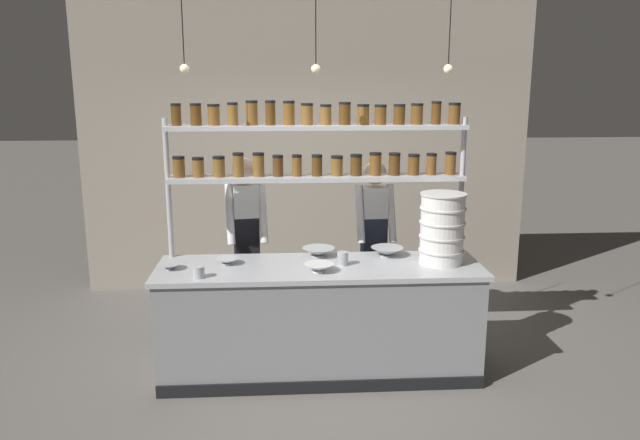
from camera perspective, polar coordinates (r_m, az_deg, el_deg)
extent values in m
plane|color=slate|center=(5.34, -0.04, -13.66)|extent=(40.00, 40.00, 0.00)
cube|color=#9E9384|center=(7.06, -1.20, 6.54)|extent=(5.00, 0.12, 3.21)
cube|color=gray|center=(5.16, -0.04, -9.28)|extent=(2.54, 0.72, 0.88)
cube|color=#B7BABF|center=(5.00, -0.05, -4.40)|extent=(2.60, 0.76, 0.04)
cube|color=black|center=(4.99, 0.23, -15.02)|extent=(2.54, 0.03, 0.10)
cylinder|color=#B7BABF|center=(5.35, -13.45, -2.09)|extent=(0.04, 0.04, 2.07)
cylinder|color=#B7BABF|center=(5.49, 12.58, -1.67)|extent=(0.04, 0.04, 2.07)
cube|color=#B7BABF|center=(5.17, -0.28, 3.86)|extent=(2.44, 0.28, 0.04)
cylinder|color=brown|center=(5.21, -12.77, 4.66)|extent=(0.10, 0.10, 0.15)
cylinder|color=black|center=(5.20, -12.82, 5.59)|extent=(0.10, 0.10, 0.02)
cylinder|color=brown|center=(5.19, -11.07, 4.65)|extent=(0.09, 0.09, 0.14)
cylinder|color=black|center=(5.18, -11.11, 5.53)|extent=(0.10, 0.10, 0.02)
cylinder|color=brown|center=(5.17, -9.22, 4.73)|extent=(0.10, 0.10, 0.15)
cylinder|color=black|center=(5.16, -9.25, 5.66)|extent=(0.10, 0.10, 0.02)
cylinder|color=brown|center=(5.16, -7.47, 4.92)|extent=(0.09, 0.09, 0.18)
cylinder|color=black|center=(5.14, -7.51, 6.00)|extent=(0.09, 0.09, 0.02)
cylinder|color=brown|center=(5.15, -5.64, 4.95)|extent=(0.09, 0.09, 0.17)
cylinder|color=black|center=(5.14, -5.66, 6.02)|extent=(0.10, 0.10, 0.02)
cylinder|color=#513314|center=(5.15, -3.87, 4.86)|extent=(0.09, 0.09, 0.15)
cylinder|color=black|center=(5.13, -3.88, 5.82)|extent=(0.09, 0.09, 0.02)
cylinder|color=brown|center=(5.15, -2.12, 4.90)|extent=(0.08, 0.08, 0.16)
cylinder|color=black|center=(5.14, -2.13, 5.87)|extent=(0.08, 0.08, 0.02)
cylinder|color=#513314|center=(5.15, -0.29, 4.91)|extent=(0.09, 0.09, 0.16)
cylinder|color=black|center=(5.14, -0.29, 5.88)|extent=(0.09, 0.09, 0.02)
cylinder|color=brown|center=(5.17, 1.56, 4.87)|extent=(0.10, 0.10, 0.14)
cylinder|color=black|center=(5.16, 1.56, 5.78)|extent=(0.10, 0.10, 0.02)
cylinder|color=#513314|center=(5.18, 3.32, 4.94)|extent=(0.10, 0.10, 0.16)
cylinder|color=black|center=(5.17, 3.33, 5.90)|extent=(0.10, 0.10, 0.02)
cylinder|color=brown|center=(5.20, 5.08, 5.02)|extent=(0.10, 0.10, 0.17)
cylinder|color=black|center=(5.19, 5.10, 6.05)|extent=(0.10, 0.10, 0.02)
cylinder|color=#513314|center=(5.23, 6.82, 4.99)|extent=(0.09, 0.09, 0.17)
cylinder|color=black|center=(5.22, 6.84, 6.00)|extent=(0.10, 0.10, 0.02)
cylinder|color=brown|center=(5.26, 8.56, 4.93)|extent=(0.09, 0.09, 0.15)
cylinder|color=black|center=(5.25, 8.59, 5.86)|extent=(0.10, 0.10, 0.02)
cylinder|color=brown|center=(5.30, 10.14, 4.95)|extent=(0.08, 0.08, 0.16)
cylinder|color=black|center=(5.29, 10.18, 5.91)|extent=(0.09, 0.09, 0.02)
cylinder|color=brown|center=(5.34, 11.84, 4.99)|extent=(0.09, 0.09, 0.17)
cylinder|color=black|center=(5.33, 11.89, 5.99)|extent=(0.09, 0.09, 0.02)
cube|color=#B7BABF|center=(5.12, -0.28, 8.49)|extent=(2.44, 0.28, 0.04)
cylinder|color=#513314|center=(5.17, -13.02, 9.27)|extent=(0.08, 0.08, 0.16)
cylinder|color=black|center=(5.17, -13.07, 10.24)|extent=(0.08, 0.08, 0.02)
cylinder|color=#513314|center=(5.15, -11.28, 9.34)|extent=(0.09, 0.09, 0.16)
cylinder|color=black|center=(5.14, -11.32, 10.32)|extent=(0.09, 0.09, 0.02)
cylinder|color=brown|center=(5.13, -9.69, 9.36)|extent=(0.10, 0.10, 0.15)
cylinder|color=black|center=(5.13, -9.72, 10.31)|extent=(0.10, 0.10, 0.02)
cylinder|color=brown|center=(5.12, -7.98, 9.48)|extent=(0.08, 0.08, 0.16)
cylinder|color=black|center=(5.11, -8.01, 10.50)|extent=(0.09, 0.09, 0.02)
cylinder|color=brown|center=(5.11, -6.25, 9.60)|extent=(0.09, 0.09, 0.18)
cylinder|color=black|center=(5.10, -6.27, 10.71)|extent=(0.10, 0.10, 0.02)
cylinder|color=#513314|center=(5.10, -4.56, 9.64)|extent=(0.08, 0.08, 0.18)
cylinder|color=black|center=(5.10, -4.58, 10.74)|extent=(0.08, 0.08, 0.02)
cylinder|color=brown|center=(5.10, -2.86, 9.64)|extent=(0.09, 0.09, 0.17)
cylinder|color=black|center=(5.10, -2.87, 10.73)|extent=(0.10, 0.10, 0.02)
cylinder|color=brown|center=(5.11, -1.18, 9.55)|extent=(0.10, 0.10, 0.15)
cylinder|color=black|center=(5.11, -1.19, 10.53)|extent=(0.10, 0.10, 0.02)
cylinder|color=brown|center=(5.12, 0.53, 9.50)|extent=(0.09, 0.09, 0.14)
cylinder|color=black|center=(5.11, 0.54, 10.42)|extent=(0.09, 0.09, 0.02)
cylinder|color=#513314|center=(5.13, 2.27, 9.60)|extent=(0.10, 0.10, 0.16)
cylinder|color=black|center=(5.13, 2.28, 10.63)|extent=(0.10, 0.10, 0.02)
cylinder|color=brown|center=(5.15, 3.97, 9.50)|extent=(0.10, 0.10, 0.15)
cylinder|color=black|center=(5.15, 3.98, 10.42)|extent=(0.10, 0.10, 0.02)
cylinder|color=brown|center=(5.17, 5.54, 9.46)|extent=(0.10, 0.10, 0.14)
cylinder|color=black|center=(5.17, 5.56, 10.36)|extent=(0.10, 0.10, 0.02)
cylinder|color=#513314|center=(5.20, 7.25, 9.46)|extent=(0.10, 0.10, 0.15)
cylinder|color=black|center=(5.19, 7.28, 10.37)|extent=(0.10, 0.10, 0.02)
cylinder|color=brown|center=(5.23, 8.85, 9.46)|extent=(0.10, 0.10, 0.15)
cylinder|color=black|center=(5.22, 8.88, 10.39)|extent=(0.10, 0.10, 0.02)
cylinder|color=#513314|center=(5.26, 10.57, 9.51)|extent=(0.08, 0.08, 0.17)
cylinder|color=black|center=(5.26, 10.61, 10.53)|extent=(0.08, 0.08, 0.02)
cylinder|color=brown|center=(5.30, 12.18, 9.39)|extent=(0.10, 0.10, 0.16)
cylinder|color=black|center=(5.30, 12.22, 10.34)|extent=(0.10, 0.10, 0.02)
cylinder|color=black|center=(5.81, -7.37, -7.10)|extent=(0.11, 0.11, 0.82)
cylinder|color=black|center=(5.83, -5.79, -7.01)|extent=(0.11, 0.11, 0.82)
cube|color=black|center=(5.65, -6.74, -1.45)|extent=(0.24, 0.20, 0.35)
cube|color=white|center=(5.58, -6.82, 1.76)|extent=(0.24, 0.21, 0.29)
sphere|color=beige|center=(5.53, -6.90, 4.54)|extent=(0.22, 0.22, 0.22)
cylinder|color=white|center=(5.53, -8.24, 0.57)|extent=(0.10, 0.26, 0.54)
cylinder|color=white|center=(5.55, -5.25, 0.71)|extent=(0.10, 0.26, 0.54)
cylinder|color=black|center=(5.93, 4.08, -6.76)|extent=(0.11, 0.11, 0.79)
cylinder|color=black|center=(5.96, 5.60, -6.68)|extent=(0.11, 0.11, 0.79)
cube|color=#232838|center=(5.78, 4.95, -1.39)|extent=(0.23, 0.18, 0.34)
cube|color=white|center=(5.71, 5.01, 1.65)|extent=(0.23, 0.19, 0.28)
sphere|color=tan|center=(5.66, 5.06, 4.28)|extent=(0.21, 0.21, 0.21)
cylinder|color=white|center=(5.64, 3.68, 0.55)|extent=(0.08, 0.25, 0.52)
cylinder|color=white|center=(5.70, 6.54, 0.63)|extent=(0.08, 0.25, 0.52)
cylinder|color=white|center=(5.15, 10.99, -3.31)|extent=(0.35, 0.35, 0.10)
cylinder|color=silver|center=(5.13, 11.02, -2.69)|extent=(0.37, 0.37, 0.01)
cylinder|color=white|center=(5.12, 11.05, -2.07)|extent=(0.35, 0.35, 0.10)
cylinder|color=silver|center=(5.10, 11.07, -1.45)|extent=(0.37, 0.37, 0.01)
cylinder|color=white|center=(5.09, 11.10, -0.83)|extent=(0.35, 0.35, 0.10)
cylinder|color=silver|center=(5.08, 11.13, -0.20)|extent=(0.37, 0.37, 0.01)
cylinder|color=white|center=(5.07, 11.16, 0.43)|extent=(0.35, 0.35, 0.10)
cylinder|color=silver|center=(5.05, 11.18, 1.06)|extent=(0.37, 0.37, 0.01)
cylinder|color=white|center=(5.04, 11.21, 1.70)|extent=(0.35, 0.35, 0.10)
cylinder|color=silver|center=(5.03, 11.24, 2.34)|extent=(0.37, 0.37, 0.01)
cylinder|color=#B2B7BC|center=(5.25, -0.14, -3.27)|extent=(0.12, 0.12, 0.01)
cone|color=#B2B7BC|center=(5.24, -0.14, -2.94)|extent=(0.27, 0.27, 0.07)
cylinder|color=white|center=(4.84, -0.11, -4.67)|extent=(0.10, 0.10, 0.01)
cone|color=white|center=(4.83, -0.11, -4.38)|extent=(0.23, 0.23, 0.06)
cylinder|color=silver|center=(5.08, -8.47, -3.95)|extent=(0.08, 0.08, 0.01)
cone|color=silver|center=(5.08, -8.48, -3.74)|extent=(0.18, 0.18, 0.05)
cylinder|color=#B2B7BC|center=(5.29, 6.15, -3.22)|extent=(0.12, 0.12, 0.01)
cone|color=#B2B7BC|center=(5.28, 6.16, -2.89)|extent=(0.27, 0.27, 0.08)
cylinder|color=#B2B7BC|center=(5.04, -13.53, -4.34)|extent=(0.08, 0.08, 0.01)
cone|color=#B2B7BC|center=(5.03, -13.54, -4.16)|extent=(0.17, 0.17, 0.05)
cylinder|color=#B2B7BC|center=(4.77, -11.04, -4.70)|extent=(0.09, 0.09, 0.09)
cylinder|color=#B2B7BC|center=(5.00, 2.09, -3.53)|extent=(0.09, 0.09, 0.11)
cylinder|color=black|center=(4.83, -12.50, 17.57)|extent=(0.01, 0.01, 0.71)
sphere|color=#F9E5B2|center=(4.82, -12.29, 13.35)|extent=(0.07, 0.07, 0.07)
cylinder|color=black|center=(4.79, -0.39, 17.90)|extent=(0.01, 0.01, 0.71)
sphere|color=#F9E5B2|center=(4.77, -0.38, 13.65)|extent=(0.07, 0.07, 0.07)
cylinder|color=black|center=(4.95, 11.83, 17.48)|extent=(0.01, 0.01, 0.71)
sphere|color=#F9E5B2|center=(4.93, 11.64, 13.37)|extent=(0.07, 0.07, 0.07)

